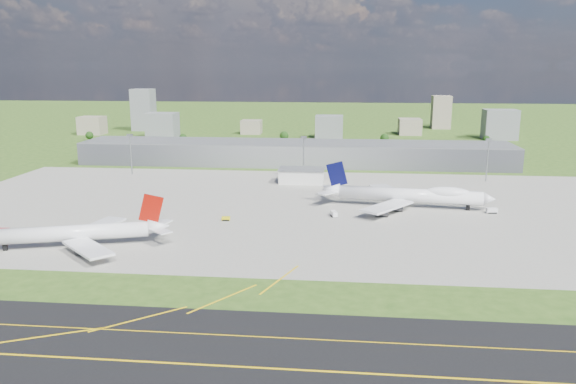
# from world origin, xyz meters

# --- Properties ---
(ground) EXTENTS (1400.00, 1400.00, 0.00)m
(ground) POSITION_xyz_m (0.00, 150.00, 0.00)
(ground) COLOR #305219
(ground) RESTS_ON ground
(taxiway) EXTENTS (1400.00, 60.00, 0.06)m
(taxiway) POSITION_xyz_m (0.00, -110.00, 0.03)
(taxiway) COLOR black
(taxiway) RESTS_ON ground
(apron) EXTENTS (360.00, 190.00, 0.08)m
(apron) POSITION_xyz_m (10.00, 40.00, 0.04)
(apron) COLOR gray
(apron) RESTS_ON ground
(terminal) EXTENTS (300.00, 42.00, 15.00)m
(terminal) POSITION_xyz_m (0.00, 165.00, 7.50)
(terminal) COLOR slate
(terminal) RESTS_ON ground
(ops_building) EXTENTS (26.00, 16.00, 8.00)m
(ops_building) POSITION_xyz_m (10.00, 100.00, 4.00)
(ops_building) COLOR silver
(ops_building) RESTS_ON ground
(mast_west) EXTENTS (3.50, 2.00, 25.90)m
(mast_west) POSITION_xyz_m (-100.00, 115.00, 17.71)
(mast_west) COLOR gray
(mast_west) RESTS_ON ground
(mast_center) EXTENTS (3.50, 2.00, 25.90)m
(mast_center) POSITION_xyz_m (10.00, 115.00, 17.71)
(mast_center) COLOR gray
(mast_center) RESTS_ON ground
(mast_east) EXTENTS (3.50, 2.00, 25.90)m
(mast_east) POSITION_xyz_m (120.00, 115.00, 17.71)
(mast_east) COLOR gray
(mast_east) RESTS_ON ground
(airliner_red_twin) EXTENTS (70.35, 53.64, 19.74)m
(airliner_red_twin) POSITION_xyz_m (-66.29, -29.01, 5.26)
(airliner_red_twin) COLOR white
(airliner_red_twin) RESTS_ON ground
(airliner_blue_quad) EXTENTS (83.21, 64.84, 21.73)m
(airliner_blue_quad) POSITION_xyz_m (67.12, 46.07, 6.04)
(airliner_blue_quad) COLOR white
(airliner_blue_quad) RESTS_ON ground
(tug_yellow) EXTENTS (3.93, 2.57, 1.84)m
(tug_yellow) POSITION_xyz_m (-17.29, 12.80, 0.95)
(tug_yellow) COLOR #D7C70C
(tug_yellow) RESTS_ON ground
(van_white_near) EXTENTS (3.61, 5.56, 2.61)m
(van_white_near) POSITION_xyz_m (30.74, 24.48, 1.31)
(van_white_near) COLOR white
(van_white_near) RESTS_ON ground
(van_white_far) EXTENTS (5.29, 3.00, 2.58)m
(van_white_far) POSITION_xyz_m (104.55, 37.99, 1.30)
(van_white_far) COLOR silver
(van_white_far) RESTS_ON ground
(bldg_far_w) EXTENTS (24.00, 20.00, 18.00)m
(bldg_far_w) POSITION_xyz_m (-220.00, 320.00, 9.00)
(bldg_far_w) COLOR gray
(bldg_far_w) RESTS_ON ground
(bldg_w) EXTENTS (28.00, 22.00, 24.00)m
(bldg_w) POSITION_xyz_m (-140.00, 300.00, 12.00)
(bldg_w) COLOR slate
(bldg_w) RESTS_ON ground
(bldg_cw) EXTENTS (20.00, 18.00, 14.00)m
(bldg_cw) POSITION_xyz_m (-60.00, 340.00, 7.00)
(bldg_cw) COLOR gray
(bldg_cw) RESTS_ON ground
(bldg_c) EXTENTS (26.00, 20.00, 22.00)m
(bldg_c) POSITION_xyz_m (20.00, 310.00, 11.00)
(bldg_c) COLOR slate
(bldg_c) RESTS_ON ground
(bldg_ce) EXTENTS (22.00, 24.00, 16.00)m
(bldg_ce) POSITION_xyz_m (100.00, 350.00, 8.00)
(bldg_ce) COLOR gray
(bldg_ce) RESTS_ON ground
(bldg_e) EXTENTS (30.00, 22.00, 28.00)m
(bldg_e) POSITION_xyz_m (180.00, 320.00, 14.00)
(bldg_e) COLOR slate
(bldg_e) RESTS_ON ground
(bldg_tall_w) EXTENTS (22.00, 20.00, 44.00)m
(bldg_tall_w) POSITION_xyz_m (-180.00, 360.00, 22.00)
(bldg_tall_w) COLOR slate
(bldg_tall_w) RESTS_ON ground
(bldg_tall_e) EXTENTS (20.00, 18.00, 36.00)m
(bldg_tall_e) POSITION_xyz_m (140.00, 410.00, 18.00)
(bldg_tall_e) COLOR gray
(bldg_tall_e) RESTS_ON ground
(tree_far_w) EXTENTS (7.20, 7.20, 8.80)m
(tree_far_w) POSITION_xyz_m (-200.00, 270.00, 5.18)
(tree_far_w) COLOR #382314
(tree_far_w) RESTS_ON ground
(tree_w) EXTENTS (6.75, 6.75, 8.25)m
(tree_w) POSITION_xyz_m (-110.00, 265.00, 4.86)
(tree_w) COLOR #382314
(tree_w) RESTS_ON ground
(tree_c) EXTENTS (8.10, 8.10, 9.90)m
(tree_c) POSITION_xyz_m (-20.00, 280.00, 5.84)
(tree_c) COLOR #382314
(tree_c) RESTS_ON ground
(tree_e) EXTENTS (7.65, 7.65, 9.35)m
(tree_e) POSITION_xyz_m (70.00, 275.00, 5.51)
(tree_e) COLOR #382314
(tree_e) RESTS_ON ground
(tree_far_e) EXTENTS (6.30, 6.30, 7.70)m
(tree_far_e) POSITION_xyz_m (160.00, 285.00, 4.53)
(tree_far_e) COLOR #382314
(tree_far_e) RESTS_ON ground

